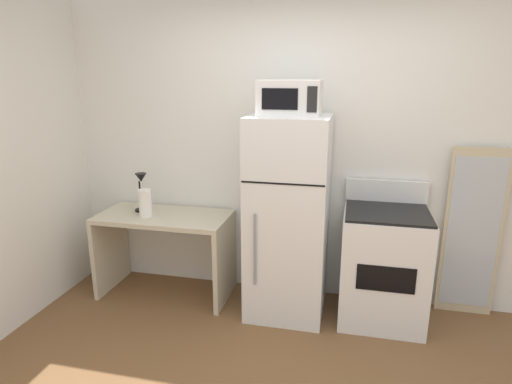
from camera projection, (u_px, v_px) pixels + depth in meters
name	position (u px, v px, depth m)	size (l,w,h in m)	color
wall_back_white	(311.00, 151.00, 3.67)	(5.00, 0.10, 2.60)	white
desk	(165.00, 239.00, 3.81)	(1.15, 0.58, 0.75)	beige
desk_lamp	(141.00, 186.00, 3.76)	(0.14, 0.12, 0.35)	black
paper_towel_roll	(145.00, 203.00, 3.67)	(0.11, 0.11, 0.24)	white
refrigerator	(288.00, 217.00, 3.46)	(0.62, 0.67, 1.64)	white
microwave	(290.00, 98.00, 3.19)	(0.46, 0.35, 0.26)	silver
oven_range	(383.00, 265.00, 3.41)	(0.65, 0.61, 1.10)	white
leaning_mirror	(472.00, 234.00, 3.44)	(0.44, 0.03, 1.40)	#C6B793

